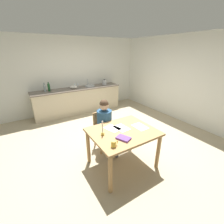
# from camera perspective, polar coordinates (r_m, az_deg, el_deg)

# --- Properties ---
(ground_plane) EXTENTS (5.20, 5.20, 0.04)m
(ground_plane) POSITION_cam_1_polar(r_m,az_deg,el_deg) (3.94, -0.52, -10.52)
(ground_plane) COLOR tan
(wall_back) EXTENTS (5.20, 0.12, 2.60)m
(wall_back) POSITION_cam_1_polar(r_m,az_deg,el_deg) (5.75, -14.55, 13.52)
(wall_back) COLOR silver
(wall_back) RESTS_ON ground
(wall_right) EXTENTS (0.12, 5.20, 2.60)m
(wall_right) POSITION_cam_1_polar(r_m,az_deg,el_deg) (5.22, 25.14, 11.31)
(wall_right) COLOR silver
(wall_right) RESTS_ON ground
(kitchen_counter) EXTENTS (3.13, 0.64, 0.90)m
(kitchen_counter) POSITION_cam_1_polar(r_m,az_deg,el_deg) (5.60, -12.56, 4.53)
(kitchen_counter) COLOR beige
(kitchen_counter) RESTS_ON ground
(dining_table) EXTENTS (1.17, 0.97, 0.76)m
(dining_table) POSITION_cam_1_polar(r_m,az_deg,el_deg) (2.80, 4.11, -9.21)
(dining_table) COLOR tan
(dining_table) RESTS_ON ground
(chair_at_table) EXTENTS (0.42, 0.42, 0.85)m
(chair_at_table) POSITION_cam_1_polar(r_m,az_deg,el_deg) (3.41, -3.48, -6.46)
(chair_at_table) COLOR tan
(chair_at_table) RESTS_ON ground
(person_seated) EXTENTS (0.33, 0.60, 1.19)m
(person_seated) POSITION_cam_1_polar(r_m,az_deg,el_deg) (3.20, -2.39, -4.39)
(person_seated) COLOR navy
(person_seated) RESTS_ON ground
(coffee_mug) EXTENTS (0.12, 0.08, 0.10)m
(coffee_mug) POSITION_cam_1_polar(r_m,az_deg,el_deg) (2.31, 0.67, -12.02)
(coffee_mug) COLOR #F2CC4C
(coffee_mug) RESTS_ON dining_table
(candlestick) EXTENTS (0.06, 0.06, 0.27)m
(candlestick) POSITION_cam_1_polar(r_m,az_deg,el_deg) (2.58, -3.62, -7.35)
(candlestick) COLOR gold
(candlestick) RESTS_ON dining_table
(book_magazine) EXTENTS (0.23, 0.27, 0.03)m
(book_magazine) POSITION_cam_1_polar(r_m,az_deg,el_deg) (2.51, 4.41, -9.99)
(book_magazine) COLOR #67408E
(book_magazine) RESTS_ON dining_table
(paper_letter) EXTENTS (0.23, 0.31, 0.00)m
(paper_letter) POSITION_cam_1_polar(r_m,az_deg,el_deg) (2.85, 3.73, -6.06)
(paper_letter) COLOR white
(paper_letter) RESTS_ON dining_table
(paper_bill) EXTENTS (0.21, 0.30, 0.00)m
(paper_bill) POSITION_cam_1_polar(r_m,az_deg,el_deg) (2.94, 10.72, -5.49)
(paper_bill) COLOR white
(paper_bill) RESTS_ON dining_table
(paper_envelope) EXTENTS (0.29, 0.34, 0.00)m
(paper_envelope) POSITION_cam_1_polar(r_m,az_deg,el_deg) (2.83, 0.16, -6.23)
(paper_envelope) COLOR white
(paper_envelope) RESTS_ON dining_table
(sink_unit) EXTENTS (0.36, 0.36, 0.24)m
(sink_unit) POSITION_cam_1_polar(r_m,az_deg,el_deg) (5.65, -8.52, 9.92)
(sink_unit) COLOR #B2B7BC
(sink_unit) RESTS_ON kitchen_counter
(bottle_oil) EXTENTS (0.06, 0.06, 0.29)m
(bottle_oil) POSITION_cam_1_polar(r_m,az_deg,el_deg) (5.25, -24.41, 8.37)
(bottle_oil) COLOR #8C999E
(bottle_oil) RESTS_ON kitchen_counter
(bottle_vinegar) EXTENTS (0.07, 0.07, 0.30)m
(bottle_vinegar) POSITION_cam_1_polar(r_m,az_deg,el_deg) (5.28, -23.06, 8.67)
(bottle_vinegar) COLOR #194C23
(bottle_vinegar) RESTS_ON kitchen_counter
(mixing_bowl) EXTENTS (0.25, 0.25, 0.11)m
(mixing_bowl) POSITION_cam_1_polar(r_m,az_deg,el_deg) (5.42, -14.52, 9.30)
(mixing_bowl) COLOR white
(mixing_bowl) RESTS_ON kitchen_counter
(stovetop_kettle) EXTENTS (0.18, 0.18, 0.22)m
(stovetop_kettle) POSITION_cam_1_polar(r_m,az_deg,el_deg) (5.89, -2.95, 11.40)
(stovetop_kettle) COLOR #B7BABF
(stovetop_kettle) RESTS_ON kitchen_counter
(wine_glass_near_sink) EXTENTS (0.07, 0.07, 0.15)m
(wine_glass_near_sink) POSITION_cam_1_polar(r_m,az_deg,el_deg) (5.62, -12.98, 10.44)
(wine_glass_near_sink) COLOR silver
(wine_glass_near_sink) RESTS_ON kitchen_counter
(wine_glass_by_kettle) EXTENTS (0.07, 0.07, 0.15)m
(wine_glass_by_kettle) POSITION_cam_1_polar(r_m,az_deg,el_deg) (5.59, -14.11, 10.26)
(wine_glass_by_kettle) COLOR silver
(wine_glass_by_kettle) RESTS_ON kitchen_counter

